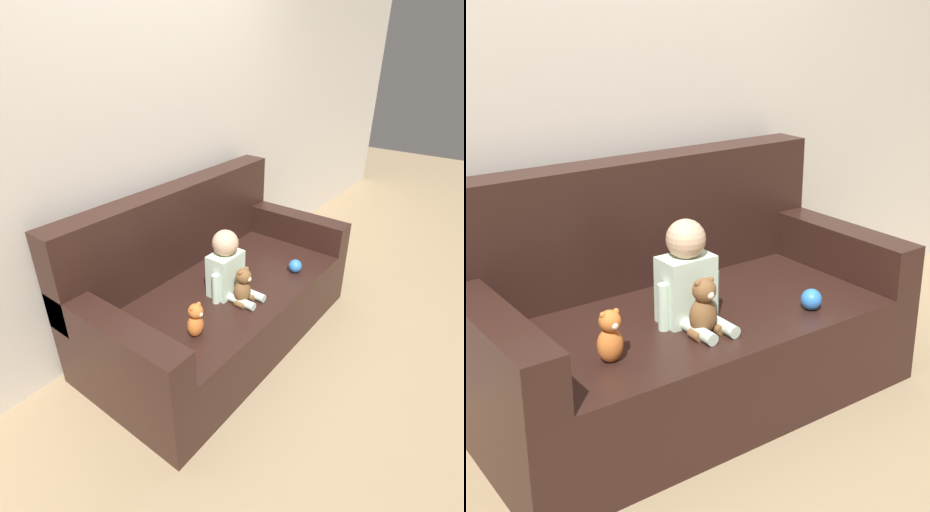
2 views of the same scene
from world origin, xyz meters
TOP-DOWN VIEW (x-y plane):
  - ground_plane at (0.00, 0.00)m, footprint 12.00×12.00m
  - wall_back at (0.00, 0.56)m, footprint 8.00×0.05m
  - couch at (0.00, 0.07)m, footprint 1.85×0.94m
  - person_baby at (-0.07, -0.10)m, footprint 0.29×0.33m
  - teddy_bear_brown at (-0.09, -0.24)m, footprint 0.14×0.11m
  - plush_toy_side at (-0.49, -0.22)m, footprint 0.10×0.09m
  - toy_ball at (0.41, -0.31)m, footprint 0.09×0.09m

SIDE VIEW (x-z plane):
  - ground_plane at x=0.00m, z-range 0.00..0.00m
  - couch at x=0.00m, z-range -0.17..0.82m
  - toy_ball at x=0.41m, z-range 0.42..0.51m
  - plush_toy_side at x=-0.49m, z-range 0.42..0.62m
  - teddy_bear_brown at x=-0.09m, z-range 0.41..0.65m
  - person_baby at x=-0.07m, z-range 0.39..0.82m
  - wall_back at x=0.00m, z-range 0.00..2.60m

